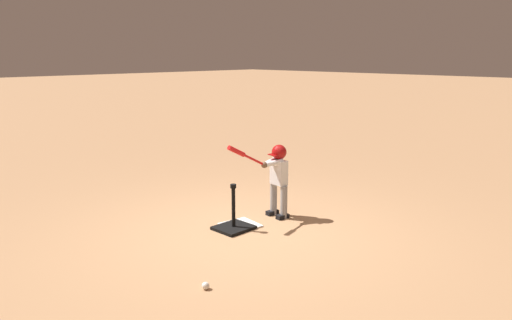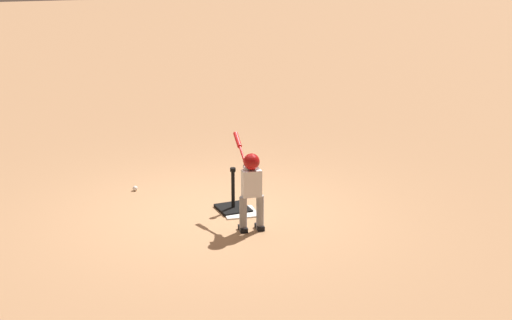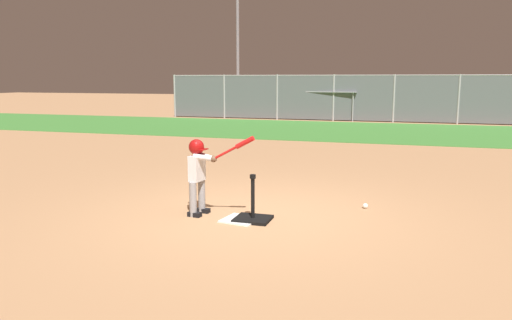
# 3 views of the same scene
# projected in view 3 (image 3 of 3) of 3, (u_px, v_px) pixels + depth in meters

# --- Properties ---
(ground_plane) EXTENTS (90.00, 90.00, 0.00)m
(ground_plane) POSITION_uv_depth(u_px,v_px,m) (258.00, 216.00, 6.65)
(ground_plane) COLOR #AD7F56
(grass_outfield_strip) EXTENTS (56.00, 6.61, 0.02)m
(grass_outfield_strip) POSITION_uv_depth(u_px,v_px,m) (352.00, 131.00, 17.23)
(grass_outfield_strip) COLOR #3D7F33
(grass_outfield_strip) RESTS_ON ground_plane
(backstop_fence) EXTENTS (17.36, 0.08, 1.95)m
(backstop_fence) POSITION_uv_depth(u_px,v_px,m) (363.00, 97.00, 20.74)
(backstop_fence) COLOR #9E9EA3
(backstop_fence) RESTS_ON ground_plane
(home_plate) EXTENTS (0.50, 0.50, 0.02)m
(home_plate) POSITION_uv_depth(u_px,v_px,m) (241.00, 220.00, 6.42)
(home_plate) COLOR white
(home_plate) RESTS_ON ground_plane
(batting_tee) EXTENTS (0.45, 0.41, 0.60)m
(batting_tee) POSITION_uv_depth(u_px,v_px,m) (252.00, 215.00, 6.41)
(batting_tee) COLOR black
(batting_tee) RESTS_ON ground_plane
(batter_child) EXTENTS (0.94, 0.33, 1.10)m
(batter_child) POSITION_uv_depth(u_px,v_px,m) (199.00, 167.00, 6.58)
(batter_child) COLOR gray
(batter_child) RESTS_ON ground_plane
(baseball) EXTENTS (0.07, 0.07, 0.07)m
(baseball) POSITION_uv_depth(u_px,v_px,m) (365.00, 206.00, 7.00)
(baseball) COLOR white
(baseball) RESTS_ON ground_plane
(bleachers_far_right) EXTENTS (3.54, 2.02, 0.91)m
(bleachers_far_right) POSITION_uv_depth(u_px,v_px,m) (222.00, 105.00, 24.99)
(bleachers_far_right) COLOR #93969E
(bleachers_far_right) RESTS_ON ground_plane
(bleachers_right_center) EXTENTS (3.81, 2.44, 1.26)m
(bleachers_right_center) POSITION_uv_depth(u_px,v_px,m) (319.00, 105.00, 22.34)
(bleachers_right_center) COLOR #93969E
(bleachers_right_center) RESTS_ON ground_plane
(field_light_pole) EXTENTS (1.76, 0.44, 7.35)m
(field_light_pole) POSITION_uv_depth(u_px,v_px,m) (238.00, 28.00, 31.56)
(field_light_pole) COLOR slate
(field_light_pole) RESTS_ON ground_plane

